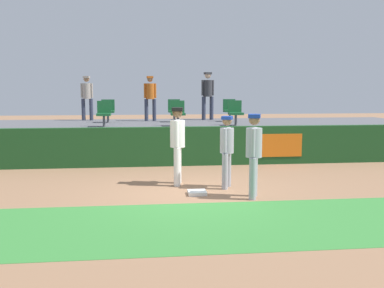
{
  "coord_description": "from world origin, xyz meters",
  "views": [
    {
      "loc": [
        -1.06,
        -9.5,
        2.32
      ],
      "look_at": [
        0.11,
        0.85,
        1.0
      ],
      "focal_mm": 40.81,
      "sensor_mm": 36.0,
      "label": 1
    }
  ],
  "objects_px": {
    "first_base": "(197,193)",
    "player_runner_visitor": "(227,147)",
    "seat_front_right": "(235,111)",
    "seat_back_right": "(230,109)",
    "player_coach_visitor": "(254,150)",
    "seat_front_center": "(178,112)",
    "spectator_capped": "(208,92)",
    "seat_back_center": "(174,109)",
    "player_fielder_home": "(178,140)",
    "spectator_casual": "(150,95)",
    "seat_front_left": "(104,112)",
    "seat_back_left": "(108,110)",
    "spectator_hooded": "(87,95)"
  },
  "relations": [
    {
      "from": "first_base",
      "to": "spectator_casual",
      "type": "xyz_separation_m",
      "value": [
        -0.87,
        7.5,
        2.04
      ]
    },
    {
      "from": "player_runner_visitor",
      "to": "first_base",
      "type": "bearing_deg",
      "value": -28.21
    },
    {
      "from": "seat_back_left",
      "to": "seat_front_right",
      "type": "bearing_deg",
      "value": -22.31
    },
    {
      "from": "seat_back_right",
      "to": "seat_front_right",
      "type": "bearing_deg",
      "value": -95.3
    },
    {
      "from": "seat_back_left",
      "to": "seat_front_center",
      "type": "bearing_deg",
      "value": -36.53
    },
    {
      "from": "seat_back_left",
      "to": "seat_front_left",
      "type": "bearing_deg",
      "value": -89.7
    },
    {
      "from": "spectator_capped",
      "to": "spectator_casual",
      "type": "bearing_deg",
      "value": -4.26
    },
    {
      "from": "first_base",
      "to": "player_coach_visitor",
      "type": "height_order",
      "value": "player_coach_visitor"
    },
    {
      "from": "player_fielder_home",
      "to": "spectator_casual",
      "type": "distance_m",
      "value": 6.54
    },
    {
      "from": "seat_back_right",
      "to": "spectator_hooded",
      "type": "height_order",
      "value": "spectator_hooded"
    },
    {
      "from": "player_runner_visitor",
      "to": "player_coach_visitor",
      "type": "distance_m",
      "value": 1.08
    },
    {
      "from": "player_fielder_home",
      "to": "seat_back_left",
      "type": "xyz_separation_m",
      "value": [
        -2.1,
        5.88,
        0.48
      ]
    },
    {
      "from": "seat_front_right",
      "to": "seat_back_center",
      "type": "bearing_deg",
      "value": 137.23
    },
    {
      "from": "first_base",
      "to": "seat_front_right",
      "type": "relative_size",
      "value": 0.48
    },
    {
      "from": "first_base",
      "to": "spectator_hooded",
      "type": "distance_m",
      "value": 9.0
    },
    {
      "from": "player_runner_visitor",
      "to": "spectator_casual",
      "type": "distance_m",
      "value": 7.2
    },
    {
      "from": "seat_back_right",
      "to": "seat_front_left",
      "type": "height_order",
      "value": "same"
    },
    {
      "from": "seat_front_right",
      "to": "spectator_hooded",
      "type": "relative_size",
      "value": 0.49
    },
    {
      "from": "seat_front_right",
      "to": "seat_back_right",
      "type": "bearing_deg",
      "value": 84.7
    },
    {
      "from": "player_coach_visitor",
      "to": "seat_front_right",
      "type": "bearing_deg",
      "value": -168.19
    },
    {
      "from": "seat_back_right",
      "to": "player_coach_visitor",
      "type": "bearing_deg",
      "value": -97.42
    },
    {
      "from": "first_base",
      "to": "seat_front_right",
      "type": "height_order",
      "value": "seat_front_right"
    },
    {
      "from": "player_coach_visitor",
      "to": "seat_front_center",
      "type": "height_order",
      "value": "seat_front_center"
    },
    {
      "from": "spectator_hooded",
      "to": "player_runner_visitor",
      "type": "bearing_deg",
      "value": 125.26
    },
    {
      "from": "player_runner_visitor",
      "to": "spectator_capped",
      "type": "xyz_separation_m",
      "value": [
        0.64,
        7.3,
        1.2
      ]
    },
    {
      "from": "player_coach_visitor",
      "to": "seat_back_center",
      "type": "xyz_separation_m",
      "value": [
        -1.15,
        7.37,
        0.52
      ]
    },
    {
      "from": "player_coach_visitor",
      "to": "seat_front_left",
      "type": "height_order",
      "value": "seat_front_left"
    },
    {
      "from": "first_base",
      "to": "seat_back_left",
      "type": "height_order",
      "value": "seat_back_left"
    },
    {
      "from": "player_runner_visitor",
      "to": "spectator_capped",
      "type": "bearing_deg",
      "value": -159.89
    },
    {
      "from": "seat_front_center",
      "to": "spectator_capped",
      "type": "bearing_deg",
      "value": 62.57
    },
    {
      "from": "first_base",
      "to": "seat_front_left",
      "type": "relative_size",
      "value": 0.48
    },
    {
      "from": "first_base",
      "to": "player_runner_visitor",
      "type": "xyz_separation_m",
      "value": [
        0.77,
        0.57,
        0.94
      ]
    },
    {
      "from": "first_base",
      "to": "player_runner_visitor",
      "type": "bearing_deg",
      "value": 36.67
    },
    {
      "from": "player_fielder_home",
      "to": "seat_front_right",
      "type": "xyz_separation_m",
      "value": [
        2.29,
        4.08,
        0.48
      ]
    },
    {
      "from": "spectator_casual",
      "to": "seat_front_right",
      "type": "bearing_deg",
      "value": 133.15
    },
    {
      "from": "player_coach_visitor",
      "to": "seat_back_right",
      "type": "distance_m",
      "value": 7.45
    },
    {
      "from": "seat_back_right",
      "to": "seat_back_center",
      "type": "bearing_deg",
      "value": -179.99
    },
    {
      "from": "player_coach_visitor",
      "to": "spectator_casual",
      "type": "xyz_separation_m",
      "value": [
        -2.03,
        7.93,
        1.04
      ]
    },
    {
      "from": "seat_back_left",
      "to": "seat_back_center",
      "type": "relative_size",
      "value": 1.0
    },
    {
      "from": "seat_back_center",
      "to": "seat_back_left",
      "type": "bearing_deg",
      "value": 179.99
    },
    {
      "from": "seat_back_left",
      "to": "spectator_casual",
      "type": "relative_size",
      "value": 0.49
    },
    {
      "from": "first_base",
      "to": "seat_back_center",
      "type": "xyz_separation_m",
      "value": [
        0.0,
        6.94,
        1.52
      ]
    },
    {
      "from": "seat_front_center",
      "to": "spectator_capped",
      "type": "relative_size",
      "value": 0.45
    },
    {
      "from": "seat_front_left",
      "to": "spectator_capped",
      "type": "bearing_deg",
      "value": 35.42
    },
    {
      "from": "seat_back_left",
      "to": "spectator_hooded",
      "type": "relative_size",
      "value": 0.49
    },
    {
      "from": "first_base",
      "to": "seat_back_right",
      "type": "relative_size",
      "value": 0.48
    },
    {
      "from": "player_runner_visitor",
      "to": "seat_front_left",
      "type": "distance_m",
      "value": 5.61
    },
    {
      "from": "first_base",
      "to": "spectator_capped",
      "type": "xyz_separation_m",
      "value": [
        1.41,
        7.87,
        2.14
      ]
    },
    {
      "from": "player_fielder_home",
      "to": "spectator_hooded",
      "type": "height_order",
      "value": "spectator_hooded"
    },
    {
      "from": "spectator_casual",
      "to": "seat_back_center",
      "type": "bearing_deg",
      "value": 140.57
    }
  ]
}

